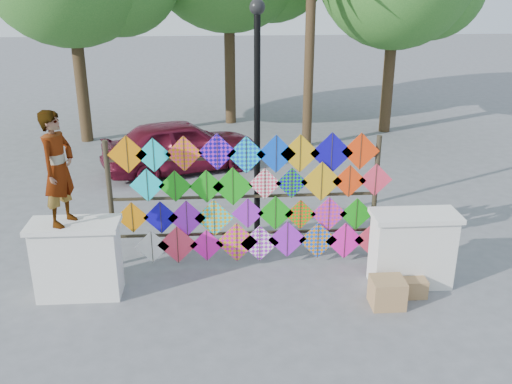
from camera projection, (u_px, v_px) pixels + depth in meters
ground at (247, 283)px, 9.59m from camera, size 80.00×80.00×0.00m
parapet_left at (78, 259)px, 9.01m from camera, size 1.40×0.65×1.28m
parapet_right at (412, 249)px, 9.34m from camera, size 1.40×0.65×1.28m
kite_rack at (252, 200)px, 9.84m from camera, size 4.92×0.24×2.41m
vendor_woman at (58, 168)px, 8.45m from camera, size 0.62×0.75×1.77m
sedan at (181, 145)px, 14.77m from camera, size 4.35×2.94×1.38m
lamppost at (257, 100)px, 10.50m from camera, size 0.28×0.28×4.46m
cardboard_box_near at (387, 292)px, 8.87m from camera, size 0.51×0.46×0.46m
cardboard_box_far at (414, 287)px, 9.18m from camera, size 0.36×0.33×0.30m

